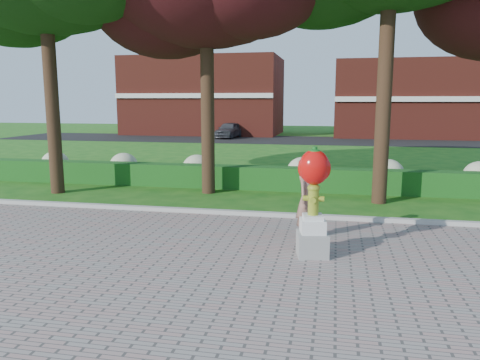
{
  "coord_description": "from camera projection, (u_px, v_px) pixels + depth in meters",
  "views": [
    {
      "loc": [
        2.14,
        -8.97,
        3.06
      ],
      "look_at": [
        0.1,
        1.0,
        1.34
      ],
      "focal_mm": 35.0,
      "sensor_mm": 36.0,
      "label": 1
    }
  ],
  "objects": [
    {
      "name": "woman",
      "position": [
        307.0,
        199.0,
        10.23
      ],
      "size": [
        0.64,
        0.76,
        1.79
      ],
      "primitive_type": "imported",
      "rotation": [
        0.0,
        0.0,
        1.19
      ],
      "color": "#A06D5B",
      "rests_on": "walkway"
    },
    {
      "name": "curb",
      "position": [
        251.0,
        214.0,
        12.49
      ],
      "size": [
        40.0,
        0.18,
        0.15
      ],
      "primitive_type": "cube",
      "color": "#ADADA5",
      "rests_on": "ground"
    },
    {
      "name": "hydrant_sculpture",
      "position": [
        313.0,
        199.0,
        9.07
      ],
      "size": [
        0.69,
        0.69,
        2.16
      ],
      "rotation": [
        0.0,
        0.0,
        0.19
      ],
      "color": "gray",
      "rests_on": "walkway"
    },
    {
      "name": "lawn_hedge",
      "position": [
        271.0,
        178.0,
        16.3
      ],
      "size": [
        24.0,
        0.7,
        0.8
      ],
      "primitive_type": "cube",
      "color": "#144815",
      "rests_on": "ground"
    },
    {
      "name": "street",
      "position": [
        307.0,
        140.0,
        36.65
      ],
      "size": [
        50.0,
        8.0,
        0.02
      ],
      "primitive_type": "cube",
      "color": "black",
      "rests_on": "ground"
    },
    {
      "name": "walkway",
      "position": [
        150.0,
        352.0,
        5.73
      ],
      "size": [
        40.0,
        14.0,
        0.04
      ],
      "primitive_type": "cube",
      "color": "gray",
      "rests_on": "ground"
    },
    {
      "name": "parked_car",
      "position": [
        229.0,
        130.0,
        38.86
      ],
      "size": [
        1.95,
        4.01,
        1.32
      ],
      "primitive_type": "imported",
      "rotation": [
        0.0,
        0.0,
        -0.1
      ],
      "color": "#44464C",
      "rests_on": "street"
    },
    {
      "name": "hydrangea_row",
      "position": [
        291.0,
        170.0,
        17.13
      ],
      "size": [
        20.1,
        1.1,
        0.99
      ],
      "color": "#B2B88C",
      "rests_on": "ground"
    },
    {
      "name": "ground",
      "position": [
        225.0,
        252.0,
        9.6
      ],
      "size": [
        100.0,
        100.0,
        0.0
      ],
      "primitive_type": "plane",
      "color": "#185715",
      "rests_on": "ground"
    },
    {
      "name": "building_left",
      "position": [
        205.0,
        96.0,
        43.83
      ],
      "size": [
        14.0,
        8.0,
        7.0
      ],
      "primitive_type": "cube",
      "color": "maroon",
      "rests_on": "ground"
    },
    {
      "name": "building_right",
      "position": [
        406.0,
        99.0,
        40.34
      ],
      "size": [
        12.0,
        8.0,
        6.4
      ],
      "primitive_type": "cube",
      "color": "maroon",
      "rests_on": "ground"
    }
  ]
}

